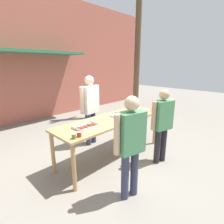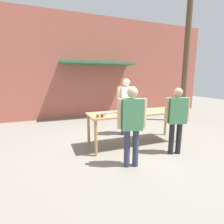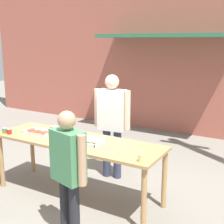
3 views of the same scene
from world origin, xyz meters
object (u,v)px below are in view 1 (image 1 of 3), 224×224
object	(u,v)px
condiment_jar_ketchup	(79,134)
person_customer_with_cup	(162,121)
utility_pole	(138,25)
beer_cup	(153,109)
food_tray_sausages	(86,127)
food_tray_buns	(120,116)
condiment_jar_mustard	(74,136)
person_customer_holding_hotdog	(131,140)
person_server_behind_table	(90,105)

from	to	relation	value
condiment_jar_ketchup	person_customer_with_cup	distance (m)	1.71
utility_pole	beer_cup	bearing A→B (deg)	-134.93
food_tray_sausages	condiment_jar_ketchup	distance (m)	0.44
food_tray_sausages	condiment_jar_ketchup	size ratio (longest dim) A/B	5.40
food_tray_buns	person_customer_with_cup	bearing A→B (deg)	-71.32
beer_cup	condiment_jar_mustard	bearing A→B (deg)	179.96
condiment_jar_ketchup	beer_cup	bearing A→B (deg)	-0.07
food_tray_sausages	food_tray_buns	distance (m)	0.96
person_customer_holding_hotdog	person_customer_with_cup	bearing A→B (deg)	-158.33
condiment_jar_mustard	person_server_behind_table	world-z (taller)	person_server_behind_table
food_tray_sausages	person_customer_holding_hotdog	world-z (taller)	person_customer_holding_hotdog
person_customer_with_cup	food_tray_buns	bearing A→B (deg)	-56.20
person_customer_holding_hotdog	beer_cup	bearing A→B (deg)	-143.74
condiment_jar_ketchup	utility_pole	world-z (taller)	utility_pole
condiment_jar_ketchup	food_tray_buns	bearing A→B (deg)	11.62
person_customer_holding_hotdog	condiment_jar_ketchup	bearing A→B (deg)	-51.07
condiment_jar_ketchup	person_customer_holding_hotdog	bearing A→B (deg)	-65.01
food_tray_buns	condiment_jar_ketchup	distance (m)	1.34
food_tray_buns	person_customer_with_cup	size ratio (longest dim) A/B	0.23
condiment_jar_ketchup	person_customer_with_cup	world-z (taller)	person_customer_with_cup
food_tray_sausages	food_tray_buns	size ratio (longest dim) A/B	1.27
condiment_jar_mustard	utility_pole	bearing A→B (deg)	24.63
person_customer_with_cup	condiment_jar_ketchup	bearing A→B (deg)	-5.39
food_tray_buns	person_server_behind_table	bearing A→B (deg)	99.84
beer_cup	utility_pole	world-z (taller)	utility_pole
food_tray_buns	utility_pole	size ratio (longest dim) A/B	0.05
person_customer_with_cup	person_customer_holding_hotdog	bearing A→B (deg)	22.83
person_customer_with_cup	person_server_behind_table	bearing A→B (deg)	-60.56
person_customer_holding_hotdog	person_customer_with_cup	size ratio (longest dim) A/B	1.04
food_tray_buns	utility_pole	bearing A→B (deg)	30.51
person_customer_with_cup	utility_pole	world-z (taller)	utility_pole
food_tray_sausages	food_tray_buns	world-z (taller)	food_tray_buns
condiment_jar_mustard	person_customer_with_cup	size ratio (longest dim) A/B	0.05
utility_pole	food_tray_sausages	bearing A→B (deg)	-156.17
condiment_jar_mustard	person_customer_with_cup	bearing A→B (deg)	-19.35
person_server_behind_table	person_customer_with_cup	xyz separation A→B (m)	(0.45, -1.75, -0.12)
food_tray_sausages	person_customer_with_cup	xyz separation A→B (m)	(1.26, -0.87, 0.02)
food_tray_buns	food_tray_sausages	bearing A→B (deg)	-179.99
food_tray_buns	condiment_jar_mustard	world-z (taller)	condiment_jar_mustard
condiment_jar_ketchup	beer_cup	world-z (taller)	beer_cup
condiment_jar_ketchup	person_server_behind_table	bearing A→B (deg)	44.72
food_tray_buns	person_server_behind_table	world-z (taller)	person_server_behind_table
food_tray_buns	utility_pole	xyz separation A→B (m)	(2.87, 1.69, 2.49)
food_tray_sausages	utility_pole	bearing A→B (deg)	23.83
condiment_jar_mustard	person_server_behind_table	distance (m)	1.71
food_tray_sausages	condiment_jar_mustard	xyz separation A→B (m)	(-0.45, -0.27, 0.03)
beer_cup	person_customer_with_cup	size ratio (longest dim) A/B	0.06
food_tray_buns	person_server_behind_table	size ratio (longest dim) A/B	0.21
food_tray_buns	condiment_jar_mustard	bearing A→B (deg)	-169.14
food_tray_buns	utility_pole	world-z (taller)	utility_pole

